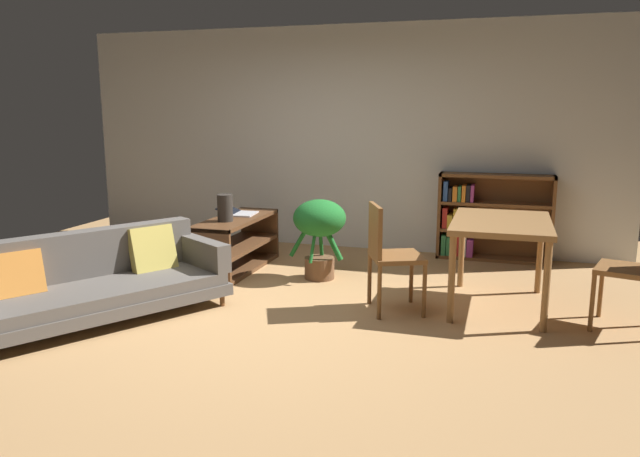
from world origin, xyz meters
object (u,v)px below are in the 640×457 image
desk_speaker (225,208)px  bookshelf (486,218)px  media_console (237,244)px  potted_floor_plant (319,226)px  fabric_couch (96,281)px  open_laptop (239,212)px  dining_chair_near (388,251)px  dining_table (501,230)px  dining_chair_far (638,266)px

desk_speaker → bookshelf: size_ratio=0.22×
media_console → potted_floor_plant: bearing=-4.7°
fabric_couch → open_laptop: size_ratio=5.08×
dining_chair_near → open_laptop: bearing=150.1°
open_laptop → dining_chair_near: (1.87, -1.07, -0.06)m
open_laptop → bookshelf: bookshelf is taller
open_laptop → fabric_couch: bearing=-102.3°
potted_floor_plant → open_laptop: bearing=165.1°
fabric_couch → dining_table: bearing=21.5°
media_console → dining_chair_near: 2.04m
desk_speaker → dining_table: bearing=-5.3°
open_laptop → desk_speaker: 0.44m
fabric_couch → desk_speaker: desk_speaker is taller
fabric_couch → bookshelf: (3.01, 3.03, 0.16)m
media_console → dining_chair_near: dining_chair_near is taller
desk_speaker → dining_chair_near: 1.95m
desk_speaker → potted_floor_plant: 1.00m
media_console → dining_chair_far: size_ratio=1.45×
dining_chair_near → bookshelf: bearing=71.6°
fabric_couch → desk_speaker: size_ratio=7.78×
desk_speaker → dining_chair_near: (1.83, -0.65, -0.18)m
desk_speaker → potted_floor_plant: (0.97, 0.15, -0.17)m
desk_speaker → bookshelf: bookshelf is taller
bookshelf → fabric_couch: bearing=-134.8°
open_laptop → dining_chair_near: size_ratio=0.46×
media_console → bookshelf: size_ratio=1.04×
dining_table → bookshelf: 1.79m
potted_floor_plant → dining_chair_far: 2.88m
desk_speaker → dining_chair_near: dining_chair_near is taller
open_laptop → bookshelf: (2.59, 1.10, -0.11)m
open_laptop → bookshelf: bearing=22.9°
dining_table → dining_chair_far: bearing=-16.2°
potted_floor_plant → dining_table: size_ratio=0.70×
media_console → potted_floor_plant: (0.96, -0.08, 0.26)m
bookshelf → dining_chair_far: bearing=-59.6°
dining_chair_near → bookshelf: 2.29m
media_console → dining_chair_near: size_ratio=1.42×
open_laptop → dining_table: size_ratio=0.36×
media_console → dining_table: dining_table is taller
media_console → desk_speaker: bearing=-93.1°
fabric_couch → desk_speaker: 1.63m
open_laptop → dining_table: bearing=-13.7°
dining_chair_far → fabric_couch: bearing=-167.2°
bookshelf → dining_table: bearing=-84.1°
media_console → open_laptop: open_laptop is taller
desk_speaker → bookshelf: 2.98m
dining_table → dining_chair_far: size_ratio=1.29×
media_console → dining_chair_far: bearing=-11.8°
open_laptop → dining_chair_near: bearing=-29.9°
media_console → dining_chair_near: bearing=-25.9°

